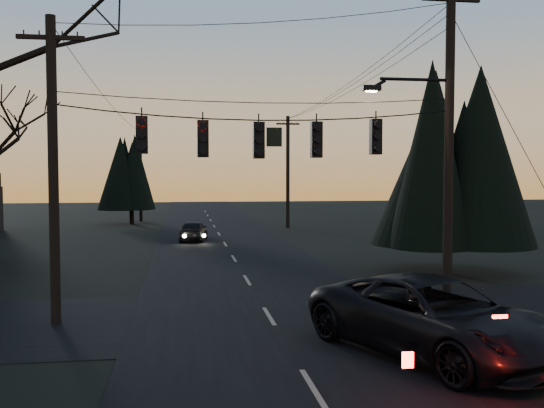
{
  "coord_description": "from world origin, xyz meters",
  "views": [
    {
      "loc": [
        -2.52,
        -7.37,
        4.24
      ],
      "look_at": [
        0.0,
        9.42,
        3.35
      ],
      "focal_mm": 40.0,
      "sensor_mm": 36.0,
      "label": 1
    }
  ],
  "objects": [
    {
      "name": "span_signal_assembly",
      "position": [
        -0.24,
        10.0,
        5.23
      ],
      "size": [
        11.5,
        0.44,
        1.61
      ],
      "color": "black",
      "rests_on": "ground"
    },
    {
      "name": "suv_near",
      "position": [
        3.2,
        5.71,
        0.89
      ],
      "size": [
        5.27,
        7.03,
        1.77
      ],
      "primitive_type": "imported",
      "rotation": [
        0.0,
        0.0,
        0.42
      ],
      "color": "black",
      "rests_on": "ground"
    },
    {
      "name": "utility_pole_right",
      "position": [
        5.5,
        10.0,
        0.0
      ],
      "size": [
        5.0,
        0.3,
        10.0
      ],
      "primitive_type": null,
      "color": "black",
      "rests_on": "ground"
    },
    {
      "name": "evergreen_dist",
      "position": [
        -6.57,
        43.29,
        3.85
      ],
      "size": [
        3.9,
        3.9,
        6.52
      ],
      "color": "black",
      "rests_on": "ground"
    },
    {
      "name": "utility_pole_left",
      "position": [
        -6.0,
        10.0,
        0.0
      ],
      "size": [
        1.8,
        0.3,
        8.5
      ],
      "primitive_type": null,
      "color": "black",
      "rests_on": "ground"
    },
    {
      "name": "main_road",
      "position": [
        0.0,
        20.0,
        0.01
      ],
      "size": [
        8.0,
        120.0,
        0.02
      ],
      "primitive_type": "cube",
      "color": "black",
      "rests_on": "ground"
    },
    {
      "name": "cross_road",
      "position": [
        0.0,
        10.0,
        0.01
      ],
      "size": [
        60.0,
        7.0,
        0.02
      ],
      "primitive_type": "cube",
      "color": "black",
      "rests_on": "ground"
    },
    {
      "name": "utility_pole_far_r",
      "position": [
        5.5,
        38.0,
        0.0
      ],
      "size": [
        1.8,
        0.3,
        8.5
      ],
      "primitive_type": null,
      "color": "black",
      "rests_on": "ground"
    },
    {
      "name": "evergreen_right",
      "position": [
        8.48,
        16.38,
        4.4
      ],
      "size": [
        4.8,
        4.8,
        7.61
      ],
      "color": "black",
      "rests_on": "ground"
    },
    {
      "name": "sedan_oncoming_a",
      "position": [
        -1.79,
        30.18,
        0.64
      ],
      "size": [
        1.95,
        3.89,
        1.27
      ],
      "primitive_type": "imported",
      "rotation": [
        0.0,
        0.0,
        3.02
      ],
      "color": "black",
      "rests_on": "ground"
    },
    {
      "name": "utility_pole_far_l",
      "position": [
        -6.0,
        46.0,
        0.0
      ],
      "size": [
        0.3,
        0.3,
        8.0
      ],
      "primitive_type": null,
      "color": "black",
      "rests_on": "ground"
    }
  ]
}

